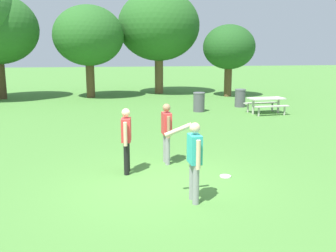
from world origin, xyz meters
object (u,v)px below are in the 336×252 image
(picnic_table_near, at_px, (266,102))
(tree_far_right, at_px, (89,36))
(trash_can_beside_table, at_px, (240,98))
(person_thrower, at_px, (167,130))
(trash_can_further_along, at_px, (199,102))
(person_catcher, at_px, (194,156))
(tree_slender_mid, at_px, (159,26))
(frisbee, at_px, (225,176))
(person_bystander, at_px, (126,136))
(tree_back_left, at_px, (229,48))

(picnic_table_near, relative_size, tree_far_right, 0.31)
(picnic_table_near, relative_size, trash_can_beside_table, 1.87)
(person_thrower, distance_m, trash_can_beside_table, 10.89)
(tree_far_right, bearing_deg, person_thrower, -80.16)
(trash_can_beside_table, relative_size, trash_can_further_along, 1.00)
(person_catcher, height_order, tree_slender_mid, tree_slender_mid)
(picnic_table_near, xyz_separation_m, tree_slender_mid, (-3.90, 9.23, 4.05))
(trash_can_beside_table, bearing_deg, frisbee, -111.85)
(frisbee, xyz_separation_m, trash_can_beside_table, (4.28, 10.69, 0.47))
(frisbee, relative_size, trash_can_further_along, 0.28)
(frisbee, bearing_deg, trash_can_further_along, 79.79)
(person_catcher, height_order, trash_can_beside_table, person_catcher)
(person_bystander, relative_size, tree_slender_mid, 0.23)
(trash_can_further_along, relative_size, tree_back_left, 0.21)
(person_bystander, height_order, tree_far_right, tree_far_right)
(trash_can_beside_table, bearing_deg, person_bystander, -123.52)
(person_bystander, bearing_deg, person_thrower, 29.99)
(picnic_table_near, bearing_deg, frisbee, -119.48)
(person_catcher, relative_size, frisbee, 6.06)
(picnic_table_near, distance_m, trash_can_beside_table, 2.32)
(trash_can_further_along, xyz_separation_m, tree_slender_mid, (-0.86, 8.12, 4.13))
(person_thrower, bearing_deg, trash_can_beside_table, 59.48)
(tree_slender_mid, bearing_deg, frisbee, -92.77)
(trash_can_beside_table, height_order, tree_back_left, tree_back_left)
(person_bystander, bearing_deg, picnic_table_near, 47.45)
(frisbee, height_order, trash_can_further_along, trash_can_further_along)
(trash_can_further_along, bearing_deg, trash_can_beside_table, 24.22)
(picnic_table_near, distance_m, tree_back_left, 7.33)
(tree_back_left, bearing_deg, person_thrower, -114.45)
(person_thrower, xyz_separation_m, person_catcher, (0.12, -2.65, 0.02))
(person_thrower, relative_size, tree_back_left, 0.35)
(person_catcher, distance_m, tree_slender_mid, 19.43)
(trash_can_further_along, bearing_deg, tree_far_right, 129.96)
(person_catcher, relative_size, tree_back_left, 0.35)
(tree_back_left, bearing_deg, picnic_table_near, -92.87)
(person_thrower, xyz_separation_m, picnic_table_near, (6.00, 7.10, -0.38))
(tree_far_right, bearing_deg, tree_back_left, -5.61)
(picnic_table_near, bearing_deg, trash_can_beside_table, 101.70)
(trash_can_beside_table, relative_size, tree_back_left, 0.21)
(tree_far_right, distance_m, tree_back_left, 8.98)
(frisbee, bearing_deg, tree_back_left, 71.52)
(person_bystander, bearing_deg, trash_can_beside_table, 56.48)
(picnic_table_near, bearing_deg, tree_slender_mid, 112.91)
(tree_slender_mid, bearing_deg, person_catcher, -95.93)
(person_bystander, bearing_deg, tree_slender_mid, 79.32)
(trash_can_beside_table, xyz_separation_m, trash_can_further_along, (-2.57, -1.16, 0.00))
(picnic_table_near, height_order, tree_back_left, tree_back_left)
(person_thrower, xyz_separation_m, tree_far_right, (-2.57, 14.82, 2.93))
(tree_far_right, bearing_deg, tree_slender_mid, 18.02)
(person_thrower, distance_m, person_catcher, 2.65)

